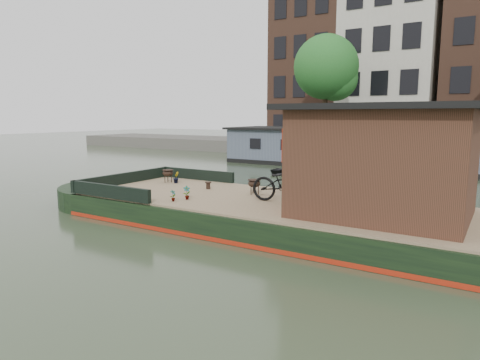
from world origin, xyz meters
The scene contains 18 objects.
ground centered at (0.00, 0.00, 0.00)m, with size 120.00×120.00×0.00m, color #293522.
houseboat_hull centered at (-1.33, 0.00, 0.27)m, with size 14.01×4.02×0.60m.
houseboat_deck centered at (0.00, 0.00, 0.62)m, with size 11.80×3.80×0.05m, color #97845D.
bow_bulwark centered at (-5.07, 0.00, 0.82)m, with size 3.00×4.00×0.35m.
cabin centered at (2.19, 0.00, 1.88)m, with size 4.00×3.50×2.42m.
bicycle centered at (-0.16, -0.01, 1.14)m, with size 0.65×1.85×0.97m, color black.
potted_plant_a centered at (-2.55, -1.02, 0.83)m, with size 0.19×0.13×0.37m, color brown.
potted_plant_b centered at (-4.59, 0.95, 0.84)m, with size 0.20×0.17×0.37m, color brown.
potted_plant_e centered at (-2.70, -1.39, 0.80)m, with size 0.16×0.11×0.30m, color brown.
brazier_front centered at (-1.44, 0.58, 0.86)m, with size 0.39×0.39×0.42m, color black, non-canonical shape.
brazier_rear centered at (-4.94, 0.95, 0.86)m, with size 0.39×0.39×0.42m, color black, non-canonical shape.
bollard_port centered at (-3.04, 0.59, 0.76)m, with size 0.19×0.19×0.21m, color black.
bollard_stbd centered at (-4.41, -1.70, 0.75)m, with size 0.18×0.18×0.20m, color black.
dinghy centered at (-3.92, 9.13, 0.28)m, with size 1.94×2.71×0.56m, color black.
far_houseboat centered at (0.00, 14.00, 0.97)m, with size 20.40×4.40×2.11m.
quay centered at (0.00, 20.50, 0.45)m, with size 60.00×6.00×0.90m, color #47443F.
townhouse_row centered at (0.15, 27.50, 7.90)m, with size 27.25×8.00×16.50m.
tree_left centered at (-6.36, 19.07, 5.89)m, with size 4.40×4.40×7.40m.
Camera 1 is at (4.47, -9.59, 2.84)m, focal length 32.00 mm.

